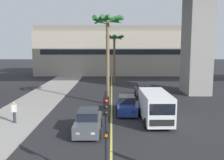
# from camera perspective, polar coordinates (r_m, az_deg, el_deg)

# --- Properties ---
(sidewalk_left) EXTENTS (4.80, 80.00, 0.15)m
(sidewalk_left) POSITION_cam_1_polar(r_m,az_deg,el_deg) (20.28, -23.59, -9.94)
(sidewalk_left) COLOR #9E9991
(sidewalk_left) RESTS_ON ground
(lane_stripe_center) EXTENTS (0.14, 56.00, 0.01)m
(lane_stripe_center) POSITION_cam_1_polar(r_m,az_deg,el_deg) (26.33, 0.07, -5.43)
(lane_stripe_center) COLOR #DBCC4C
(lane_stripe_center) RESTS_ON ground
(pier_building_backdrop) EXTENTS (30.84, 8.04, 9.89)m
(pier_building_backdrop) POSITION_cam_1_polar(r_m,az_deg,el_deg) (53.20, 0.12, 6.55)
(pier_building_backdrop) COLOR #BCB29E
(pier_building_backdrop) RESTS_ON ground
(car_queue_front) EXTENTS (1.85, 4.11, 1.56)m
(car_queue_front) POSITION_cam_1_polar(r_m,az_deg,el_deg) (17.98, -5.20, -9.40)
(car_queue_front) COLOR #4C5156
(car_queue_front) RESTS_ON ground
(car_queue_second) EXTENTS (1.89, 4.13, 1.56)m
(car_queue_second) POSITION_cam_1_polar(r_m,az_deg,el_deg) (22.83, 3.50, -5.66)
(car_queue_second) COLOR navy
(car_queue_second) RESTS_ON ground
(car_queue_third) EXTENTS (1.91, 4.14, 1.56)m
(car_queue_third) POSITION_cam_1_polar(r_m,az_deg,el_deg) (29.67, 7.32, -2.58)
(car_queue_third) COLOR #4C5156
(car_queue_third) RESTS_ON ground
(delivery_van) EXTENTS (2.23, 5.28, 2.36)m
(delivery_van) POSITION_cam_1_polar(r_m,az_deg,el_deg) (20.33, 9.87, -5.81)
(delivery_van) COLOR white
(delivery_van) RESTS_ON ground
(traffic_light_median_near) EXTENTS (0.24, 0.37, 4.20)m
(traffic_light_median_near) POSITION_cam_1_polar(r_m,az_deg,el_deg) (10.51, -1.13, -10.56)
(traffic_light_median_near) COLOR black
(traffic_light_median_near) RESTS_ON ground
(palm_tree_near_median) EXTENTS (3.24, 3.25, 9.04)m
(palm_tree_near_median) POSITION_cam_1_polar(r_m,az_deg,el_deg) (25.61, -0.78, 11.34)
(palm_tree_near_median) COLOR brown
(palm_tree_near_median) RESTS_ON ground
(palm_tree_mid_median) EXTENTS (2.99, 3.01, 7.74)m
(palm_tree_mid_median) POSITION_cam_1_polar(r_m,az_deg,el_deg) (40.58, 0.71, 8.45)
(palm_tree_mid_median) COLOR brown
(palm_tree_mid_median) RESTS_ON ground
(pedestrian_mid_block) EXTENTS (0.34, 0.22, 1.62)m
(pedestrian_mid_block) POSITION_cam_1_polar(r_m,az_deg,el_deg) (20.82, -20.97, -6.71)
(pedestrian_mid_block) COLOR #2D2D38
(pedestrian_mid_block) RESTS_ON sidewalk_left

